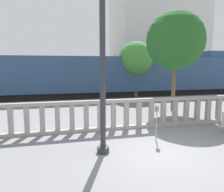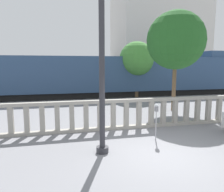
% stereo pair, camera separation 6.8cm
% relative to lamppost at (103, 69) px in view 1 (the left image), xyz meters
% --- Properties ---
extents(ground_plane, '(160.00, 160.00, 0.00)m').
position_rel_lamppost_xyz_m(ground_plane, '(1.85, -0.65, -2.73)').
color(ground_plane, slate).
extents(balustrade, '(14.52, 0.24, 1.36)m').
position_rel_lamppost_xyz_m(balustrade, '(1.85, 2.43, -2.05)').
color(balustrade, '#9E998E').
rests_on(balustrade, ground).
extents(lamppost, '(0.40, 0.40, 5.70)m').
position_rel_lamppost_xyz_m(lamppost, '(0.00, 0.00, 0.00)').
color(lamppost, '#2D2D33').
rests_on(lamppost, ground).
extents(parking_meter, '(0.15, 0.15, 1.41)m').
position_rel_lamppost_xyz_m(parking_meter, '(2.24, 0.76, -1.63)').
color(parking_meter, '#99999E').
rests_on(parking_meter, ground).
extents(train_near, '(24.02, 3.16, 4.16)m').
position_rel_lamppost_xyz_m(train_near, '(3.68, 12.67, -0.86)').
color(train_near, black).
rests_on(train_near, ground).
extents(train_far, '(29.80, 3.03, 4.26)m').
position_rel_lamppost_xyz_m(train_far, '(1.30, 27.47, -0.82)').
color(train_far, black).
rests_on(train_far, ground).
extents(building_block, '(13.38, 9.69, 13.72)m').
position_rel_lamppost_xyz_m(building_block, '(13.98, 26.56, 4.13)').
color(building_block, beige).
rests_on(building_block, ground).
extents(tree_left, '(3.53, 3.53, 6.09)m').
position_rel_lamppost_xyz_m(tree_left, '(5.56, 5.52, 1.59)').
color(tree_left, brown).
rests_on(tree_left, ground).
extents(tree_right, '(3.01, 3.01, 4.87)m').
position_rel_lamppost_xyz_m(tree_right, '(5.22, 11.55, 0.60)').
color(tree_right, brown).
rests_on(tree_right, ground).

